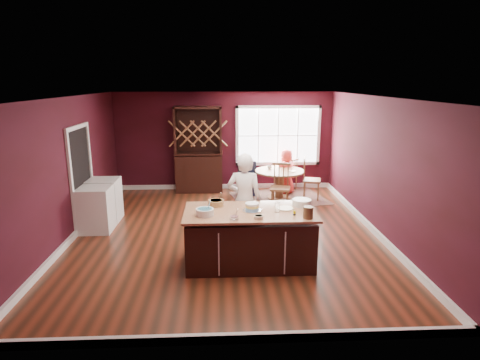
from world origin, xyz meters
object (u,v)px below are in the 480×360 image
at_px(layer_cake, 252,207).
at_px(toddler, 250,166).
at_px(high_chair, 247,177).
at_px(washer, 96,209).
at_px(dining_table, 279,179).
at_px(seated_woman, 286,172).
at_px(baker, 244,201).
at_px(dryer, 105,200).
at_px(hutch, 199,150).
at_px(chair_north, 289,174).
at_px(chair_south, 280,186).
at_px(chair_east, 312,178).
at_px(kitchen_island, 250,238).

xyz_separation_m(layer_cake, toddler, (0.25, 4.08, -0.17)).
relative_size(high_chair, washer, 1.09).
bearing_deg(dining_table, seated_woman, 62.49).
relative_size(baker, seated_woman, 1.45).
height_order(layer_cake, dryer, layer_cake).
xyz_separation_m(baker, high_chair, (0.27, 3.42, -0.38)).
bearing_deg(toddler, dining_table, -25.02).
xyz_separation_m(baker, hutch, (-1.02, 3.86, 0.29)).
relative_size(toddler, dryer, 0.28).
xyz_separation_m(seated_woman, washer, (-4.30, -2.60, -0.15)).
relative_size(hutch, washer, 2.55).
bearing_deg(high_chair, layer_cake, -102.18).
distance_m(layer_cake, chair_north, 4.82).
relative_size(chair_south, washer, 1.20).
bearing_deg(hutch, chair_south, -39.32).
xyz_separation_m(baker, toddler, (0.33, 3.39, -0.07)).
bearing_deg(chair_east, chair_north, 39.21).
bearing_deg(seated_woman, kitchen_island, 46.35).
relative_size(chair_east, washer, 1.20).
xyz_separation_m(chair_east, washer, (-4.87, -2.04, -0.09)).
bearing_deg(chair_east, seated_woman, 59.56).
bearing_deg(chair_north, kitchen_island, 35.90).
distance_m(dining_table, dryer, 4.31).
bearing_deg(dining_table, chair_north, 65.06).
relative_size(high_chair, toddler, 3.83).
distance_m(dining_table, chair_east, 0.83).
bearing_deg(hutch, dining_table, -21.42).
distance_m(chair_south, high_chair, 1.40).
height_order(dining_table, seated_woman, seated_woman).
bearing_deg(dining_table, kitchen_island, -105.52).
bearing_deg(chair_east, kitchen_island, 167.25).
xyz_separation_m(dining_table, seated_woman, (0.25, 0.49, 0.07)).
xyz_separation_m(chair_east, dryer, (-4.87, -1.40, -0.09)).
bearing_deg(seated_woman, washer, 4.51).
bearing_deg(hutch, washer, -123.44).
xyz_separation_m(toddler, dryer, (-3.30, -1.82, -0.35)).
xyz_separation_m(layer_cake, seated_woman, (1.25, 4.22, -0.38)).
xyz_separation_m(hutch, dryer, (-1.94, -2.30, -0.70)).
bearing_deg(kitchen_island, baker, 93.69).
bearing_deg(chair_south, chair_north, 87.03).
bearing_deg(high_chair, dining_table, -34.54).
relative_size(baker, layer_cake, 5.52).
xyz_separation_m(baker, dryer, (-2.96, 1.56, -0.41)).
bearing_deg(kitchen_island, hutch, 103.17).
distance_m(chair_east, chair_south, 1.18).
height_order(kitchen_island, washer, kitchen_island).
xyz_separation_m(dining_table, toddler, (-0.75, 0.35, 0.28)).
distance_m(chair_east, seated_woman, 0.81).
distance_m(baker, seated_woman, 3.78).
distance_m(kitchen_island, washer, 3.42).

